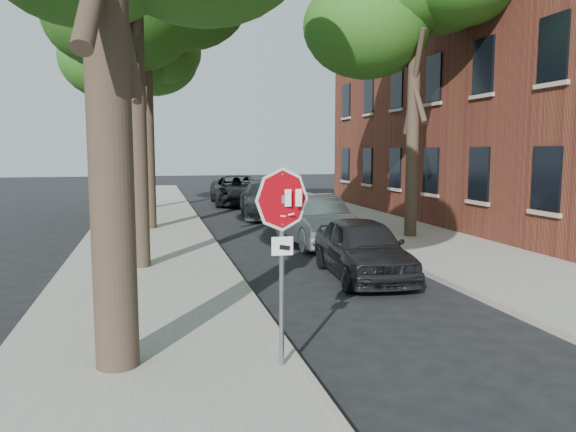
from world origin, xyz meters
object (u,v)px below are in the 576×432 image
object	(u,v)px
tree_right	(413,16)
car_a	(363,248)
tree_far	(139,59)
apartment_building	(547,37)
car_c	(266,199)
stop_sign	(282,228)
car_d	(238,190)
car_b	(314,220)
tree_mid_b	(143,6)

from	to	relation	value
tree_right	car_a	world-z (taller)	tree_right
tree_far	tree_right	size ratio (longest dim) A/B	1.00
apartment_building	car_c	bearing A→B (deg)	163.52
stop_sign	car_d	distance (m)	23.44
car_b	stop_sign	bearing A→B (deg)	-110.58
car_a	car_c	world-z (taller)	car_c
tree_mid_b	car_c	world-z (taller)	tree_mid_b
tree_far	tree_right	world-z (taller)	same
car_b	car_d	size ratio (longest dim) A/B	0.82
car_a	car_d	size ratio (longest dim) A/B	0.71
stop_sign	car_b	world-z (taller)	stop_sign
apartment_building	tree_mid_b	size ratio (longest dim) A/B	1.95
apartment_building	car_c	xyz separation A→B (m)	(-11.40, 3.37, -6.88)
tree_far	car_d	xyz separation A→B (m)	(4.94, 2.10, -6.42)
apartment_building	tree_mid_b	bearing A→B (deg)	179.57
apartment_building	tree_mid_b	distance (m)	16.43
stop_sign	tree_right	bearing A→B (deg)	56.62
stop_sign	tree_mid_b	size ratio (longest dim) A/B	0.25
apartment_building	car_a	size ratio (longest dim) A/B	4.94
tree_far	car_c	size ratio (longest dim) A/B	1.75
stop_sign	car_a	bearing A→B (deg)	58.71
car_c	stop_sign	bearing A→B (deg)	-94.39
stop_sign	car_c	size ratio (longest dim) A/B	0.49
car_c	tree_right	bearing A→B (deg)	-58.70
apartment_building	car_b	bearing A→B (deg)	-159.59
stop_sign	car_c	bearing A→B (deg)	79.26
tree_mid_b	car_a	world-z (taller)	tree_mid_b
car_d	apartment_building	bearing A→B (deg)	-35.84
stop_sign	tree_right	distance (m)	13.23
apartment_building	car_c	distance (m)	13.74
stop_sign	tree_right	xyz separation A→B (m)	(6.68, 10.14, 5.26)
car_d	tree_far	bearing A→B (deg)	-154.85
tree_mid_b	car_a	distance (m)	12.59
apartment_building	tree_mid_b	xyz separation A→B (m)	(-16.42, 0.12, 0.34)
tree_right	car_d	size ratio (longest dim) A/B	1.63
stop_sign	car_a	distance (m)	6.09
tree_right	car_b	bearing A→B (deg)	-174.04
car_a	apartment_building	bearing A→B (deg)	41.66
car_c	tree_far	bearing A→B (deg)	151.26
apartment_building	stop_sign	world-z (taller)	apartment_building
tree_far	car_b	xyz separation A→B (m)	(5.32, -11.35, -6.44)
apartment_building	tree_right	world-z (taller)	apartment_building
apartment_building	car_d	size ratio (longest dim) A/B	3.52
tree_mid_b	tree_right	xyz separation A→B (m)	(8.40, -4.01, -0.78)
tree_mid_b	tree_far	distance (m)	7.04
apartment_building	stop_sign	size ratio (longest dim) A/B	7.74
tree_mid_b	tree_far	bearing A→B (deg)	92.44
tree_mid_b	tree_right	bearing A→B (deg)	-25.52
tree_far	tree_mid_b	bearing A→B (deg)	-87.56
tree_right	car_d	world-z (taller)	tree_right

